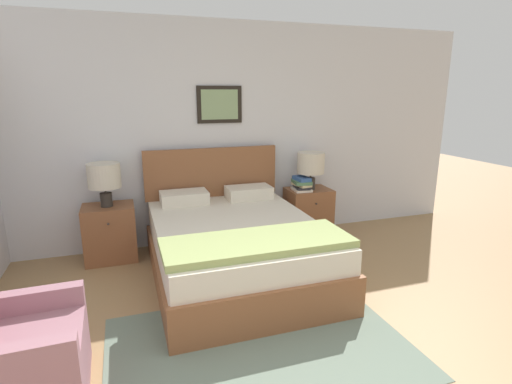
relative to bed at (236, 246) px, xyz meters
The scene contains 13 objects.
wall_back 1.49m from the bed, 90.15° to the left, with size 6.88×0.09×2.60m.
area_rug_main 1.23m from the bed, 97.50° to the right, with size 2.15×1.47×0.01m.
bed is the anchor object (origin of this frame).
armchair 2.08m from the bed, 143.91° to the right, with size 0.70×0.74×0.89m.
nightstand_near_window 1.45m from the bed, 145.06° to the left, with size 0.54×0.44×0.61m.
nightstand_by_door 1.45m from the bed, 34.94° to the left, with size 0.54×0.44×0.61m.
table_lamp_near_window 1.57m from the bed, 145.78° to the left, with size 0.34×0.34×0.47m.
table_lamp_by_door 1.57m from the bed, 34.17° to the left, with size 0.34×0.34×0.47m.
book_thick_bottom 1.37m from the bed, 36.47° to the left, with size 0.22×0.26×0.03m.
book_hardcover_middle 1.37m from the bed, 36.47° to the left, with size 0.19×0.27×0.03m.
book_novel_upper 1.38m from the bed, 36.47° to the left, with size 0.18×0.28×0.03m.
book_slim_near_top 1.39m from the bed, 36.47° to the left, with size 0.24×0.29×0.04m.
book_paperback_top 1.40m from the bed, 36.47° to the left, with size 0.16×0.25×0.04m.
Camera 1 is at (-0.98, -1.40, 1.81)m, focal length 28.00 mm.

